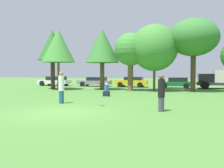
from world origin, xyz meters
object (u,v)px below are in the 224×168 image
tree_5 (194,38)px  person_catcher (161,93)px  tree_2 (102,46)px  parked_car_green (176,83)px  parked_car_white (55,81)px  person_thrower (61,87)px  tree_3 (131,50)px  frisbee (96,84)px  tree_1 (58,46)px  parked_car_grey (95,81)px  bystander_sitting (106,91)px  parked_car_yellow (132,82)px  delivery_truck_black (223,78)px  tree_4 (154,48)px  tree_0 (52,46)px

tree_5 → person_catcher: bearing=-98.1°
tree_5 → tree_2: bearing=178.5°
parked_car_green → parked_car_white: bearing=-1.8°
person_thrower → person_catcher: (5.93, -1.34, -0.07)m
person_catcher → tree_3: 13.16m
person_thrower → frisbee: person_thrower is taller
frisbee → parked_car_white: parked_car_white is taller
person_catcher → frisbee: person_catcher is taller
tree_1 → parked_car_grey: bearing=77.1°
tree_5 → parked_car_green: size_ratio=1.78×
bystander_sitting → parked_car_yellow: 11.83m
frisbee → parked_car_yellow: (-1.65, 17.39, -0.55)m
parked_car_white → delivery_truck_black: 20.80m
bystander_sitting → parked_car_green: bearing=66.7°
tree_3 → parked_car_green: (4.22, 5.36, -3.38)m
bystander_sitting → tree_2: (-2.57, 6.63, 4.19)m
parked_car_grey → person_catcher: bearing=118.3°
frisbee → tree_2: 13.21m
tree_3 → delivery_truck_black: size_ratio=1.06×
frisbee → tree_5: tree_5 is taller
tree_4 → tree_5: (3.59, 0.25, 0.86)m
person_catcher → parked_car_grey: (-10.07, 18.23, -0.27)m
parked_car_green → bystander_sitting: bearing=66.1°
tree_3 → person_thrower: bearing=-99.7°
bystander_sitting → person_catcher: bearing=-52.9°
tree_0 → parked_car_grey: bearing=66.6°
tree_3 → parked_car_white: tree_3 is taller
tree_1 → parked_car_green: bearing=27.2°
tree_4 → tree_3: bearing=-173.8°
person_thrower → tree_1: tree_1 is taller
bystander_sitting → tree_2: 8.25m
person_catcher → tree_5: tree_5 is taller
tree_0 → parked_car_grey: size_ratio=1.48×
parked_car_grey → parked_car_white: bearing=3.7°
tree_0 → tree_4: 10.93m
parked_car_green → tree_0: bearing=22.0°
bystander_sitting → tree_3: tree_3 is taller
person_thrower → parked_car_white: size_ratio=0.45×
bystander_sitting → parked_car_yellow: parked_car_yellow is taller
bystander_sitting → parked_car_white: parked_car_white is taller
bystander_sitting → parked_car_grey: 13.16m
parked_car_grey → delivery_truck_black: (15.20, -0.60, 0.52)m
person_thrower → tree_3: 11.34m
person_thrower → parked_car_grey: person_thrower is taller
frisbee → tree_2: tree_2 is taller
bystander_sitting → tree_5: bearing=44.5°
tree_4 → tree_5: tree_5 is taller
tree_2 → tree_3: (3.19, -0.74, -0.57)m
tree_2 → tree_5: tree_5 is taller
tree_1 → tree_3: bearing=5.1°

